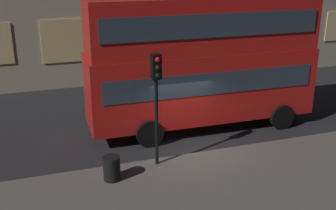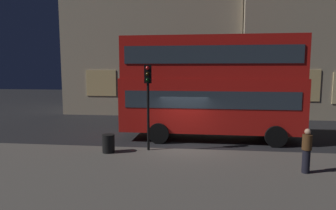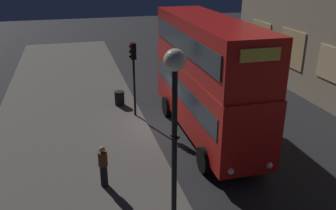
# 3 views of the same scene
# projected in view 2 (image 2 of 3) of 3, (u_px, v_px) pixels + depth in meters

# --- Properties ---
(ground_plane) EXTENTS (80.00, 80.00, 0.00)m
(ground_plane) POSITION_uv_depth(u_px,v_px,m) (183.00, 148.00, 14.53)
(ground_plane) COLOR #232326
(sidewalk_slab) EXTENTS (44.00, 7.78, 0.12)m
(sidewalk_slab) POSITION_uv_depth(u_px,v_px,m) (174.00, 180.00, 10.11)
(sidewalk_slab) COLOR #5B564F
(sidewalk_slab) RESTS_ON ground
(building_with_clock) EXTENTS (15.16, 7.83, 17.23)m
(building_with_clock) POSITION_uv_depth(u_px,v_px,m) (155.00, 19.00, 27.24)
(building_with_clock) COLOR tan
(building_with_clock) RESTS_ON ground
(building_plain_facade) EXTENTS (12.38, 9.21, 17.98)m
(building_plain_facade) POSITION_uv_depth(u_px,v_px,m) (310.00, 12.00, 25.65)
(building_plain_facade) COLOR tan
(building_plain_facade) RESTS_ON ground
(double_decker_bus) EXTENTS (9.86, 2.81, 5.65)m
(double_decker_bus) POSITION_uv_depth(u_px,v_px,m) (210.00, 83.00, 15.91)
(double_decker_bus) COLOR red
(double_decker_bus) RESTS_ON ground
(traffic_light_near_kerb) EXTENTS (0.34, 0.37, 4.00)m
(traffic_light_near_kerb) POSITION_uv_depth(u_px,v_px,m) (148.00, 89.00, 13.37)
(traffic_light_near_kerb) COLOR black
(traffic_light_near_kerb) RESTS_ON sidewalk_slab
(pedestrian) EXTENTS (0.34, 0.34, 1.65)m
(pedestrian) POSITION_uv_depth(u_px,v_px,m) (307.00, 150.00, 10.59)
(pedestrian) COLOR black
(pedestrian) RESTS_ON sidewalk_slab
(litter_bin) EXTENTS (0.56, 0.56, 0.83)m
(litter_bin) POSITION_uv_depth(u_px,v_px,m) (108.00, 143.00, 13.28)
(litter_bin) COLOR black
(litter_bin) RESTS_ON sidewalk_slab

